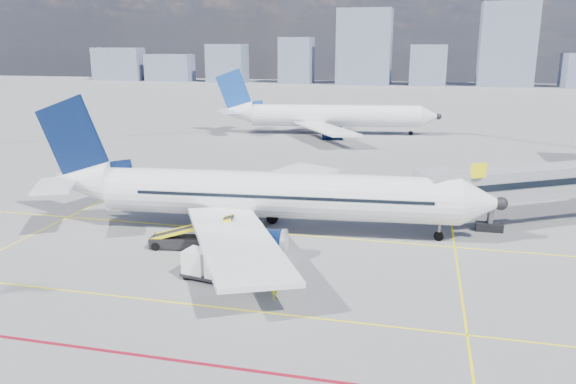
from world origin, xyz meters
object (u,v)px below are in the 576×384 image
main_aircraft (258,195)px  ramp_worker (275,286)px  cargo_dolly (208,265)px  belt_loader (183,239)px  second_aircraft (326,116)px  baggage_tug (256,269)px

main_aircraft → ramp_worker: main_aircraft is taller
cargo_dolly → belt_loader: size_ratio=0.57×
ramp_worker → cargo_dolly: bearing=80.5°
main_aircraft → ramp_worker: bearing=-74.0°
second_aircraft → belt_loader: (-1.22, -58.37, -2.53)m
second_aircraft → cargo_dolly: bearing=-96.3°
second_aircraft → belt_loader: 58.43m
second_aircraft → belt_loader: size_ratio=5.77×
belt_loader → ramp_worker: (9.24, -7.02, 0.16)m
main_aircraft → belt_loader: size_ratio=5.80×
cargo_dolly → belt_loader: bearing=139.5°
cargo_dolly → ramp_worker: size_ratio=2.25×
cargo_dolly → main_aircraft: bearing=98.5°
cargo_dolly → belt_loader: 6.74m
main_aircraft → baggage_tug: bearing=-79.6°
main_aircraft → second_aircraft: main_aircraft is taller
belt_loader → second_aircraft: bearing=81.2°
main_aircraft → second_aircraft: (-3.44, 53.30, 0.00)m
second_aircraft → cargo_dolly: size_ratio=10.06×
cargo_dolly → belt_loader: belt_loader is taller
baggage_tug → belt_loader: bearing=161.3°
baggage_tug → belt_loader: (-7.21, 4.35, 0.03)m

